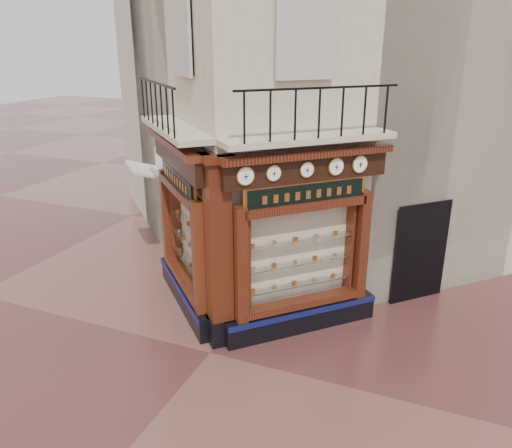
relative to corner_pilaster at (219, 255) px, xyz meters
The scene contains 16 objects.
ground 2.01m from the corner_pilaster, 90.00° to the right, with size 80.00×80.00×0.00m, color #512926.
main_building 6.96m from the corner_pilaster, 90.00° to the left, with size 8.00×8.00×12.00m, color beige.
neighbour_left 9.21m from the corner_pilaster, 106.93° to the left, with size 8.00×8.00×11.00m, color beige.
neighbour_right 9.21m from the corner_pilaster, 73.07° to the left, with size 8.00×8.00×11.00m, color beige.
shopfront_left 1.77m from the corner_pilaster, 142.77° to the left, with size 2.86×2.86×3.98m.
shopfront_right 1.77m from the corner_pilaster, 37.23° to the left, with size 2.86×2.86×3.98m.
corner_pilaster is the anchor object (origin of this frame).
balcony 2.47m from the corner_pilaster, 90.00° to the left, with size 5.94×2.97×1.03m.
clock_a 1.77m from the corner_pilaster, ahead, with size 0.29×0.29×0.36m.
clock_b 1.98m from the corner_pilaster, 21.32° to the left, with size 0.26×0.26×0.31m.
clock_c 2.40m from the corner_pilaster, 30.68° to the left, with size 0.25×0.25×0.31m.
clock_d 2.89m from the corner_pilaster, 34.56° to the left, with size 0.29×0.29×0.35m.
clock_e 3.35m from the corner_pilaster, 36.52° to the left, with size 0.29×0.29×0.36m.
awning 4.98m from the corner_pilaster, 141.27° to the left, with size 1.48×0.89×0.08m, color silver, non-canonical shape.
signboard_left 2.12m from the corner_pilaster, 145.25° to the left, with size 1.92×1.92×0.51m.
signboard_right 2.12m from the corner_pilaster, 34.75° to the left, with size 1.95×1.95×0.52m.
Camera 1 is at (4.12, -7.59, 5.90)m, focal length 35.00 mm.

